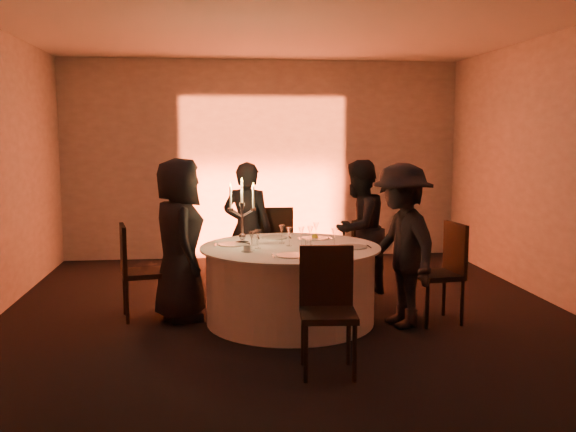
{
  "coord_description": "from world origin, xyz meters",
  "views": [
    {
      "loc": [
        -0.75,
        -6.27,
        1.87
      ],
      "look_at": [
        0.0,
        0.2,
        1.05
      ],
      "focal_mm": 40.0,
      "sensor_mm": 36.0,
      "label": 1
    }
  ],
  "objects": [
    {
      "name": "ceiling",
      "position": [
        0.0,
        0.0,
        3.0
      ],
      "size": [
        7.0,
        7.0,
        0.0
      ],
      "primitive_type": "plane",
      "rotation": [
        3.14,
        0.0,
        0.0
      ],
      "color": "silver",
      "rests_on": "wall_back"
    },
    {
      "name": "plate_back_left",
      "position": [
        -0.11,
        0.52,
        0.78
      ],
      "size": [
        0.35,
        0.28,
        0.01
      ],
      "color": "white",
      "rests_on": "banquet_table"
    },
    {
      "name": "plate_right",
      "position": [
        0.6,
        -0.14,
        0.78
      ],
      "size": [
        0.36,
        0.3,
        0.01
      ],
      "color": "white",
      "rests_on": "banquet_table"
    },
    {
      "name": "wine_glass_g",
      "position": [
        0.42,
        -0.12,
        0.91
      ],
      "size": [
        0.07,
        0.07,
        0.19
      ],
      "color": "white",
      "rests_on": "banquet_table"
    },
    {
      "name": "tumbler_a",
      "position": [
        0.16,
        -0.14,
        0.82
      ],
      "size": [
        0.07,
        0.07,
        0.09
      ],
      "primitive_type": "cylinder",
      "color": "white",
      "rests_on": "banquet_table"
    },
    {
      "name": "wine_glass_e",
      "position": [
        -0.4,
        -0.21,
        0.91
      ],
      "size": [
        0.07,
        0.07,
        0.19
      ],
      "color": "white",
      "rests_on": "banquet_table"
    },
    {
      "name": "wine_glass_b",
      "position": [
        -0.33,
        -0.1,
        0.91
      ],
      "size": [
        0.07,
        0.07,
        0.19
      ],
      "color": "white",
      "rests_on": "banquet_table"
    },
    {
      "name": "plate_front",
      "position": [
        -0.05,
        -0.53,
        0.78
      ],
      "size": [
        0.35,
        0.29,
        0.01
      ],
      "color": "white",
      "rests_on": "banquet_table"
    },
    {
      "name": "chair_back_left",
      "position": [
        -0.05,
        1.3,
        0.58
      ],
      "size": [
        0.46,
        0.46,
        1.03
      ],
      "rotation": [
        0.0,
        0.0,
        3.11
      ],
      "color": "black",
      "rests_on": "floor"
    },
    {
      "name": "chair_back_right",
      "position": [
        0.91,
        1.03,
        0.51
      ],
      "size": [
        0.56,
        0.56,
        0.91
      ],
      "rotation": [
        0.0,
        0.0,
        -2.47
      ],
      "color": "black",
      "rests_on": "floor"
    },
    {
      "name": "wine_glass_h",
      "position": [
        -0.01,
        0.01,
        0.91
      ],
      "size": [
        0.07,
        0.07,
        0.19
      ],
      "color": "white",
      "rests_on": "banquet_table"
    },
    {
      "name": "banquet_table",
      "position": [
        0.0,
        0.0,
        0.38
      ],
      "size": [
        1.8,
        1.8,
        0.77
      ],
      "color": "black",
      "rests_on": "floor"
    },
    {
      "name": "coffee_cup",
      "position": [
        -0.44,
        -0.25,
        0.8
      ],
      "size": [
        0.11,
        0.11,
        0.07
      ],
      "color": "white",
      "rests_on": "banquet_table"
    },
    {
      "name": "floor",
      "position": [
        0.0,
        0.0,
        0.0
      ],
      "size": [
        7.0,
        7.0,
        0.0
      ],
      "primitive_type": "plane",
      "color": "black",
      "rests_on": "ground"
    },
    {
      "name": "wine_glass_d",
      "position": [
        0.11,
        0.03,
        0.91
      ],
      "size": [
        0.07,
        0.07,
        0.19
      ],
      "color": "white",
      "rests_on": "banquet_table"
    },
    {
      "name": "wine_glass_f",
      "position": [
        -0.07,
        0.18,
        0.91
      ],
      "size": [
        0.07,
        0.07,
        0.19
      ],
      "color": "white",
      "rests_on": "banquet_table"
    },
    {
      "name": "guest_right",
      "position": [
        1.06,
        -0.26,
        0.8
      ],
      "size": [
        0.83,
        1.15,
        1.61
      ],
      "primitive_type": "imported",
      "rotation": [
        0.0,
        0.0,
        -1.33
      ],
      "color": "black",
      "rests_on": "floor"
    },
    {
      "name": "guest_back_right",
      "position": [
        0.9,
        0.92,
        0.8
      ],
      "size": [
        0.97,
        0.97,
        1.59
      ],
      "primitive_type": "imported",
      "rotation": [
        0.0,
        0.0,
        -2.36
      ],
      "color": "black",
      "rests_on": "floor"
    },
    {
      "name": "plate_back_right",
      "position": [
        0.32,
        0.43,
        0.79
      ],
      "size": [
        0.36,
        0.29,
        0.08
      ],
      "color": "white",
      "rests_on": "banquet_table"
    },
    {
      "name": "guest_left",
      "position": [
        -1.11,
        0.22,
        0.82
      ],
      "size": [
        0.67,
        0.89,
        1.65
      ],
      "primitive_type": "imported",
      "rotation": [
        0.0,
        0.0,
        1.77
      ],
      "color": "black",
      "rests_on": "floor"
    },
    {
      "name": "wall_front",
      "position": [
        0.0,
        -3.5,
        1.5
      ],
      "size": [
        7.0,
        0.0,
        7.0
      ],
      "primitive_type": "plane",
      "rotation": [
        -1.57,
        0.0,
        0.0
      ],
      "color": "#9F9993",
      "rests_on": "floor"
    },
    {
      "name": "wine_glass_a",
      "position": [
        0.21,
        0.07,
        0.91
      ],
      "size": [
        0.07,
        0.07,
        0.19
      ],
      "color": "white",
      "rests_on": "banquet_table"
    },
    {
      "name": "plate_left",
      "position": [
        -0.57,
        0.14,
        0.78
      ],
      "size": [
        0.36,
        0.28,
        0.01
      ],
      "color": "white",
      "rests_on": "banquet_table"
    },
    {
      "name": "wall_back",
      "position": [
        0.0,
        3.5,
        1.5
      ],
      "size": [
        7.0,
        0.0,
        7.0
      ],
      "primitive_type": "plane",
      "rotation": [
        1.57,
        0.0,
        0.0
      ],
      "color": "#9F9993",
      "rests_on": "floor"
    },
    {
      "name": "candelabra",
      "position": [
        -0.47,
        0.21,
        1.01
      ],
      "size": [
        0.29,
        0.14,
        0.68
      ],
      "color": "silver",
      "rests_on": "banquet_table"
    },
    {
      "name": "chair_right",
      "position": [
        1.54,
        -0.18,
        0.57
      ],
      "size": [
        0.49,
        0.49,
        1.0
      ],
      "rotation": [
        0.0,
        0.0,
        -1.44
      ],
      "color": "black",
      "rests_on": "floor"
    },
    {
      "name": "chair_left",
      "position": [
        -1.56,
        0.29,
        0.55
      ],
      "size": [
        0.5,
        0.5,
        0.97
      ],
      "rotation": [
        0.0,
        0.0,
        1.77
      ],
      "color": "black",
      "rests_on": "floor"
    },
    {
      "name": "uplighter_fixture",
      "position": [
        0.0,
        3.2,
        0.05
      ],
      "size": [
        0.25,
        0.12,
        0.1
      ],
      "primitive_type": "cube",
      "color": "black",
      "rests_on": "floor"
    },
    {
      "name": "tumbler_b",
      "position": [
        -0.35,
        0.11,
        0.82
      ],
      "size": [
        0.07,
        0.07,
        0.09
      ],
      "primitive_type": "cylinder",
      "color": "white",
      "rests_on": "banquet_table"
    },
    {
      "name": "wine_glass_c",
      "position": [
        0.31,
        0.33,
        0.91
      ],
      "size": [
        0.07,
        0.07,
        0.19
      ],
      "color": "white",
      "rests_on": "banquet_table"
    },
    {
      "name": "guest_back_left",
      "position": [
        -0.37,
        1.05,
        0.79
      ],
      "size": [
        0.67,
        0.55,
        1.57
      ],
      "primitive_type": "imported",
      "rotation": [
        0.0,
        0.0,
        2.8
      ],
      "color": "black",
      "rests_on": "floor"
    },
    {
      "name": "chair_front",
      "position": [
        0.13,
        -1.37,
        0.56
      ],
      "size": [
        0.47,
        0.47,
        0.99
      ],
      "rotation": [
        0.0,
        0.0,
        -0.09
      ],
      "color": "black",
      "rests_on": "floor"
    }
  ]
}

